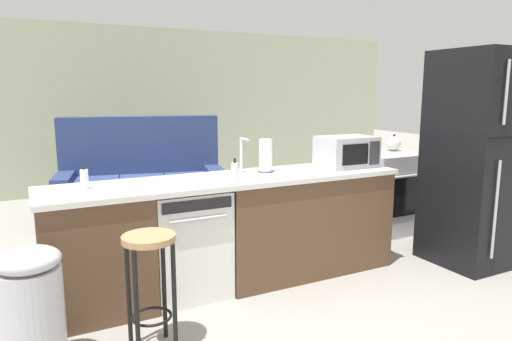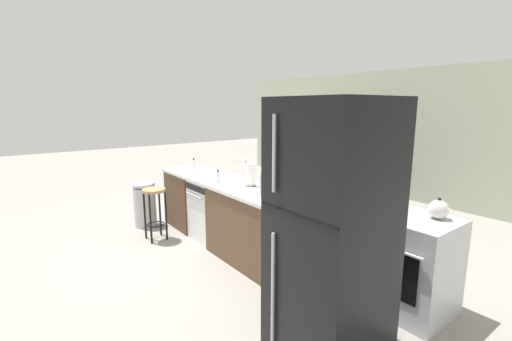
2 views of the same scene
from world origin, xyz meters
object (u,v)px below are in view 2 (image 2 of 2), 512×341
refrigerator (331,237)px  microwave (288,188)px  stove_range (408,263)px  trash_bin (145,203)px  paper_towel_roll (251,175)px  dish_soap_bottle (194,164)px  bar_stool (155,203)px  kettle (439,209)px  dishwasher (214,210)px  soap_bottle (218,177)px  couch (337,190)px

refrigerator → microwave: size_ratio=3.89×
stove_range → trash_bin: stove_range is taller
refrigerator → paper_towel_roll: size_ratio=6.90×
refrigerator → paper_towel_roll: (-1.84, 0.64, 0.07)m
stove_range → paper_towel_roll: size_ratio=3.19×
stove_range → paper_towel_roll: (-1.84, -0.46, 0.59)m
dish_soap_bottle → bar_stool: size_ratio=0.24×
dish_soap_bottle → kettle: bearing=10.1°
kettle → trash_bin: size_ratio=0.28×
dishwasher → soap_bottle: size_ratio=4.77×
paper_towel_roll → bar_stool: (-1.21, -0.79, -0.50)m
soap_bottle → paper_towel_roll: bearing=30.6°
dishwasher → refrigerator: bearing=-11.9°
kettle → trash_bin: bearing=-161.5°
kettle → dish_soap_bottle: bearing=-169.9°
kettle → stove_range: bearing=-142.3°
paper_towel_roll → couch: couch is taller
dishwasher → bar_stool: (-0.45, -0.70, 0.11)m
paper_towel_roll → trash_bin: (-1.86, -0.71, -0.66)m
refrigerator → dish_soap_bottle: (-3.31, 0.61, 0.00)m
refrigerator → dish_soap_bottle: size_ratio=11.05×
refrigerator → kettle: (0.17, 1.23, 0.01)m
dishwasher → paper_towel_roll: paper_towel_roll is taller
refrigerator → bar_stool: bearing=-177.2°
paper_towel_roll → dish_soap_bottle: bearing=-178.8°
stove_range → dish_soap_bottle: dish_soap_bottle is taller
microwave → kettle: bearing=29.1°
stove_range → paper_towel_roll: bearing=-166.1°
kettle → trash_bin: (-3.87, -1.30, -0.61)m
paper_towel_roll → soap_bottle: 0.46m
paper_towel_roll → kettle: size_ratio=1.38×
stove_range → kettle: kettle is taller
dish_soap_bottle → couch: couch is taller
bar_stool → trash_bin: (-0.65, 0.08, -0.16)m
dishwasher → bar_stool: 0.84m
bar_stool → paper_towel_roll: bearing=33.1°
refrigerator → kettle: bearing=82.2°
bar_stool → microwave: bearing=19.2°
microwave → trash_bin: (-2.65, -0.62, -0.66)m
couch → dish_soap_bottle: bearing=-111.7°
couch → soap_bottle: bearing=-86.9°
microwave → kettle: microwave is taller
microwave → paper_towel_roll: 0.79m
paper_towel_roll → couch: (-0.53, 2.33, -0.64)m
stove_range → bar_stool: stove_range is taller
trash_bin → dish_soap_bottle: bearing=60.2°
stove_range → refrigerator: (-0.00, -1.10, 0.52)m
paper_towel_roll → couch: 2.47m
couch → stove_range: bearing=-38.2°
dishwasher → microwave: bearing=-0.0°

